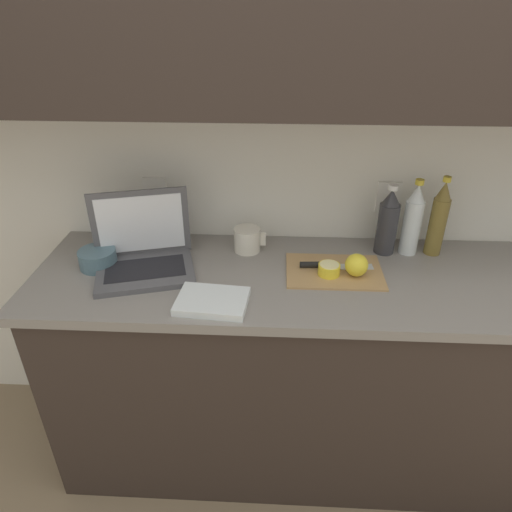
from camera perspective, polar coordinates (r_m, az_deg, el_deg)
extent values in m
plane|color=#847056|center=(2.22, 9.63, -22.50)|extent=(12.00, 12.00, 0.00)
cube|color=white|center=(1.75, 12.24, 14.59)|extent=(5.20, 0.06, 2.60)
cube|color=white|center=(1.83, -12.46, 7.74)|extent=(0.09, 0.01, 0.12)
cube|color=white|center=(1.82, 16.22, 7.08)|extent=(0.09, 0.01, 0.12)
cube|color=#332823|center=(1.90, 10.74, -14.45)|extent=(2.18, 0.55, 0.86)
cube|color=gray|center=(1.63, 12.20, -3.04)|extent=(2.25, 0.59, 0.03)
cube|color=#515156|center=(1.64, -13.64, -1.85)|extent=(0.39, 0.33, 0.02)
cube|color=black|center=(1.63, -13.68, -1.52)|extent=(0.30, 0.21, 0.00)
cube|color=#515156|center=(1.68, -14.20, 4.00)|extent=(0.33, 0.10, 0.25)
cube|color=white|center=(1.68, -14.20, 3.92)|extent=(0.29, 0.08, 0.21)
cube|color=tan|center=(1.62, 9.74, -1.89)|extent=(0.33, 0.23, 0.01)
cube|color=silver|center=(1.65, 11.88, -1.32)|extent=(0.15, 0.05, 0.00)
cylinder|color=black|center=(1.62, 7.44, -1.08)|extent=(0.11, 0.03, 0.02)
cylinder|color=yellow|center=(1.58, 9.12, -1.74)|extent=(0.08, 0.08, 0.04)
cylinder|color=#F4EAA3|center=(1.57, 9.18, -1.12)|extent=(0.07, 0.07, 0.00)
sphere|color=yellow|center=(1.59, 12.35, -1.04)|extent=(0.08, 0.08, 0.08)
cylinder|color=olive|center=(1.80, 21.66, 3.41)|extent=(0.06, 0.06, 0.22)
cone|color=olive|center=(1.75, 22.52, 7.57)|extent=(0.05, 0.05, 0.07)
cylinder|color=gold|center=(1.73, 22.79, 8.85)|extent=(0.03, 0.03, 0.02)
cylinder|color=silver|center=(1.77, 18.84, 3.41)|extent=(0.07, 0.07, 0.21)
cone|color=silver|center=(1.72, 19.56, 7.46)|extent=(0.06, 0.06, 0.06)
cylinder|color=gold|center=(1.71, 19.79, 8.71)|extent=(0.03, 0.03, 0.02)
cylinder|color=#333338|center=(1.76, 16.03, 3.30)|extent=(0.08, 0.08, 0.19)
cone|color=#333338|center=(1.71, 16.60, 7.05)|extent=(0.07, 0.07, 0.06)
cylinder|color=white|center=(1.69, 16.79, 8.22)|extent=(0.03, 0.03, 0.02)
cylinder|color=silver|center=(1.72, -1.11, 2.06)|extent=(0.10, 0.10, 0.09)
cube|color=silver|center=(1.72, 0.89, 2.14)|extent=(0.02, 0.01, 0.05)
cylinder|color=slate|center=(1.72, -19.17, -0.30)|extent=(0.13, 0.13, 0.07)
cube|color=white|center=(1.44, -5.49, -5.64)|extent=(0.23, 0.18, 0.02)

